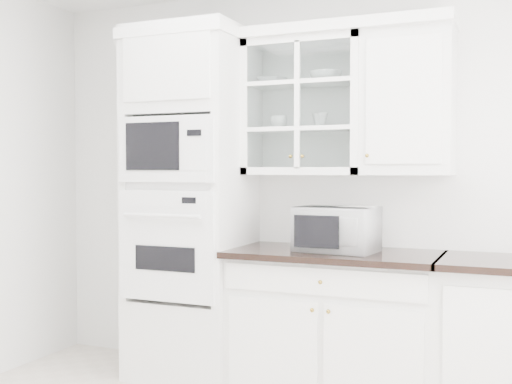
% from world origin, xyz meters
% --- Properties ---
extents(room_shell, '(4.00, 3.50, 2.70)m').
position_xyz_m(room_shell, '(0.00, 0.43, 1.78)').
color(room_shell, white).
rests_on(room_shell, ground).
extents(oven_column, '(0.76, 0.68, 2.40)m').
position_xyz_m(oven_column, '(-0.75, 1.42, 1.20)').
color(oven_column, white).
rests_on(oven_column, ground).
extents(base_cabinet_run, '(1.32, 0.67, 0.92)m').
position_xyz_m(base_cabinet_run, '(0.28, 1.45, 0.46)').
color(base_cabinet_run, white).
rests_on(base_cabinet_run, ground).
extents(extra_base_cabinet, '(0.72, 0.67, 0.92)m').
position_xyz_m(extra_base_cabinet, '(1.28, 1.45, 0.46)').
color(extra_base_cabinet, white).
rests_on(extra_base_cabinet, ground).
extents(upper_cabinet_glass, '(0.80, 0.33, 0.90)m').
position_xyz_m(upper_cabinet_glass, '(0.03, 1.58, 1.85)').
color(upper_cabinet_glass, white).
rests_on(upper_cabinet_glass, room_shell).
extents(upper_cabinet_solid, '(0.55, 0.33, 0.90)m').
position_xyz_m(upper_cabinet_solid, '(0.71, 1.58, 1.85)').
color(upper_cabinet_solid, white).
rests_on(upper_cabinet_solid, room_shell).
extents(crown_molding, '(2.14, 0.38, 0.07)m').
position_xyz_m(crown_molding, '(-0.07, 1.56, 2.33)').
color(crown_molding, white).
rests_on(crown_molding, room_shell).
extents(countertop_microwave, '(0.52, 0.45, 0.28)m').
position_xyz_m(countertop_microwave, '(0.30, 1.42, 1.06)').
color(countertop_microwave, white).
rests_on(countertop_microwave, base_cabinet_run).
extents(bowl_a, '(0.20, 0.20, 0.05)m').
position_xyz_m(bowl_a, '(-0.20, 1.57, 2.03)').
color(bowl_a, white).
rests_on(bowl_a, upper_cabinet_glass).
extents(bowl_b, '(0.23, 0.23, 0.07)m').
position_xyz_m(bowl_b, '(0.18, 1.57, 2.04)').
color(bowl_b, white).
rests_on(bowl_b, upper_cabinet_glass).
extents(cup_a, '(0.13, 0.13, 0.09)m').
position_xyz_m(cup_a, '(-0.15, 1.57, 1.75)').
color(cup_a, white).
rests_on(cup_a, upper_cabinet_glass).
extents(cup_b, '(0.13, 0.13, 0.10)m').
position_xyz_m(cup_b, '(0.13, 1.58, 1.76)').
color(cup_b, white).
rests_on(cup_b, upper_cabinet_glass).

